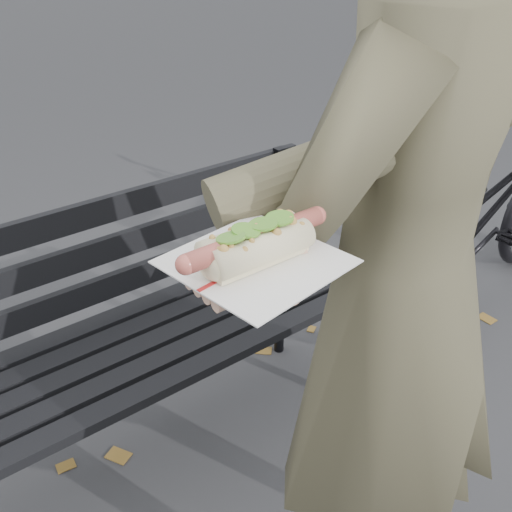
# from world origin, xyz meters

# --- Properties ---
(park_bench) EXTENTS (1.50, 0.44, 0.88)m
(park_bench) POSITION_xyz_m (0.09, 0.81, 0.52)
(park_bench) COLOR black
(park_bench) RESTS_ON ground
(bicycle) EXTENTS (1.62, 0.66, 0.83)m
(bicycle) POSITION_xyz_m (1.71, 0.69, 0.42)
(bicycle) COLOR black
(bicycle) RESTS_ON ground
(person) EXTENTS (0.75, 0.55, 1.90)m
(person) POSITION_xyz_m (0.33, 0.02, 0.95)
(person) COLOR brown
(person) RESTS_ON ground
(held_hotdog) EXTENTS (0.64, 0.31, 0.20)m
(held_hotdog) POSITION_xyz_m (0.11, -0.01, 1.27)
(held_hotdog) COLOR brown
(fallen_leaves) EXTENTS (4.82, 3.25, 0.00)m
(fallen_leaves) POSITION_xyz_m (0.26, 0.46, 0.00)
(fallen_leaves) COLOR brown
(fallen_leaves) RESTS_ON ground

